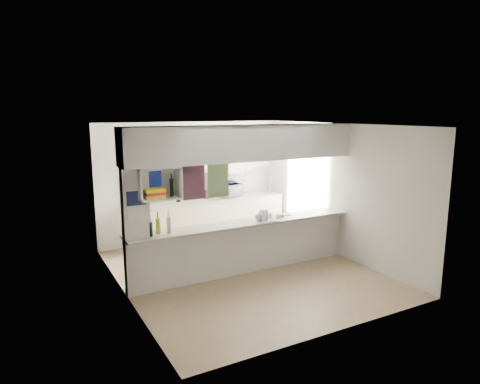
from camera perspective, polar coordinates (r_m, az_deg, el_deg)
floor at (r=7.77m, az=0.60°, el=-10.60°), size 4.80×4.80×0.00m
ceiling at (r=7.24m, az=0.64°, el=8.94°), size 4.80×4.80×0.00m
wall_back at (r=9.53m, az=-6.40°, el=1.46°), size 4.20×0.00×4.20m
wall_left at (r=6.66m, az=-15.41°, el=-2.92°), size 0.00×4.80×4.80m
wall_right at (r=8.59m, az=12.95°, el=0.23°), size 0.00×4.80×4.80m
servery_partition at (r=7.25m, az=-0.58°, el=1.46°), size 4.20×0.50×2.60m
cubby_shelf at (r=6.65m, az=-11.00°, el=0.87°), size 0.65×0.35×0.50m
kitchen_run at (r=9.44m, az=-4.84°, el=-1.53°), size 3.60×0.63×2.24m
microwave at (r=9.64m, az=-1.41°, el=0.21°), size 0.57×0.43×0.29m
bowl at (r=9.65m, az=-1.40°, el=1.28°), size 0.24×0.24×0.06m
dish_rack at (r=7.61m, az=3.41°, el=-3.17°), size 0.42×0.35×0.20m
cup at (r=7.55m, az=2.43°, el=-3.39°), size 0.16×0.16×0.10m
wine_bottles at (r=6.83m, az=-10.69°, el=-4.51°), size 0.37×0.15×0.37m
plastic_tubs at (r=7.87m, az=4.56°, el=-3.11°), size 0.48×0.21×0.06m
utensil_jar at (r=9.21m, az=-8.19°, el=-0.91°), size 0.09×0.09×0.13m
knife_block at (r=9.48m, az=-4.47°, el=-0.31°), size 0.11×0.09×0.19m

